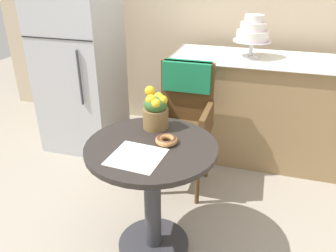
{
  "coord_description": "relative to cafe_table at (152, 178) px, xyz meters",
  "views": [
    {
      "loc": [
        0.54,
        -1.5,
        1.62
      ],
      "look_at": [
        0.05,
        0.15,
        0.77
      ],
      "focal_mm": 36.3,
      "sensor_mm": 36.0,
      "label": 1
    }
  ],
  "objects": [
    {
      "name": "wicker_chair",
      "position": [
        -0.01,
        0.75,
        0.13
      ],
      "size": [
        0.42,
        0.45,
        0.95
      ],
      "rotation": [
        0.0,
        0.0,
        -0.06
      ],
      "color": "brown",
      "rests_on": "ground"
    },
    {
      "name": "cafe_table",
      "position": [
        0.0,
        0.0,
        0.0
      ],
      "size": [
        0.72,
        0.72,
        0.72
      ],
      "color": "#282321",
      "rests_on": "ground"
    },
    {
      "name": "flower_vase",
      "position": [
        -0.04,
        0.21,
        0.32
      ],
      "size": [
        0.15,
        0.15,
        0.24
      ],
      "color": "brown",
      "rests_on": "cafe_table"
    },
    {
      "name": "display_counter",
      "position": [
        0.55,
        1.3,
        -0.05
      ],
      "size": [
        1.56,
        0.62,
        0.9
      ],
      "color": "#93754C",
      "rests_on": "ground"
    },
    {
      "name": "tiered_cake_stand",
      "position": [
        0.4,
        1.3,
        0.59
      ],
      "size": [
        0.3,
        0.3,
        0.33
      ],
      "color": "silver",
      "rests_on": "display_counter"
    },
    {
      "name": "paper_napkin",
      "position": [
        -0.03,
        -0.14,
        0.21
      ],
      "size": [
        0.28,
        0.28,
        0.0
      ],
      "primitive_type": "cube",
      "rotation": [
        0.0,
        0.0,
        -0.08
      ],
      "color": "white",
      "rests_on": "cafe_table"
    },
    {
      "name": "ground_plane",
      "position": [
        0.0,
        0.0,
        -0.51
      ],
      "size": [
        8.0,
        8.0,
        0.0
      ],
      "primitive_type": "plane",
      "color": "gray"
    },
    {
      "name": "donut_front",
      "position": [
        0.07,
        0.04,
        0.23
      ],
      "size": [
        0.12,
        0.12,
        0.04
      ],
      "color": "#AD7542",
      "rests_on": "cafe_table"
    },
    {
      "name": "refrigerator",
      "position": [
        -1.05,
        1.1,
        0.34
      ],
      "size": [
        0.64,
        0.63,
        1.7
      ],
      "color": "#B7BABF",
      "rests_on": "ground"
    }
  ]
}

